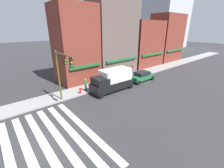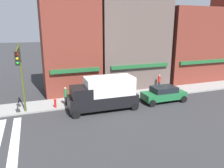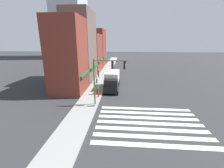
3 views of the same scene
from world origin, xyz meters
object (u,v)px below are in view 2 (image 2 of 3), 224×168
(fire_hydrant, at_px, (55,103))
(pedestrian_white_shirt, at_px, (123,86))
(pedestrian_red_jacket, at_px, (159,82))
(pedestrian_green_top, at_px, (66,96))
(traffic_signal, at_px, (20,67))
(sedan_green, at_px, (164,94))
(box_truck_black, at_px, (104,93))

(fire_hydrant, bearing_deg, pedestrian_white_shirt, 11.93)
(pedestrian_red_jacket, xyz_separation_m, pedestrian_green_top, (-11.28, -1.73, 0.00))
(pedestrian_green_top, bearing_deg, pedestrian_white_shirt, -84.96)
(traffic_signal, bearing_deg, sedan_green, -0.73)
(sedan_green, height_order, pedestrian_red_jacket, pedestrian_red_jacket)
(pedestrian_green_top, bearing_deg, fire_hydrant, 99.49)
(sedan_green, distance_m, fire_hydrant, 10.65)
(pedestrian_white_shirt, xyz_separation_m, fire_hydrant, (-7.42, -1.57, -0.46))
(traffic_signal, bearing_deg, fire_hydrant, 30.72)
(traffic_signal, bearing_deg, pedestrian_white_shirt, 17.23)
(pedestrian_white_shirt, bearing_deg, sedan_green, 139.57)
(box_truck_black, relative_size, pedestrian_green_top, 3.53)
(sedan_green, distance_m, pedestrian_green_top, 9.70)
(pedestrian_red_jacket, height_order, fire_hydrant, pedestrian_red_jacket)
(pedestrian_red_jacket, bearing_deg, fire_hydrant, 21.53)
(pedestrian_red_jacket, bearing_deg, box_truck_black, 36.76)
(pedestrian_green_top, distance_m, fire_hydrant, 1.16)
(box_truck_black, xyz_separation_m, pedestrian_white_shirt, (3.26, 3.27, -0.51))
(pedestrian_green_top, height_order, fire_hydrant, pedestrian_green_top)
(sedan_green, xyz_separation_m, pedestrian_white_shirt, (-3.10, 3.27, 0.23))
(pedestrian_red_jacket, distance_m, pedestrian_green_top, 11.42)
(traffic_signal, relative_size, pedestrian_white_shirt, 3.43)
(box_truck_black, xyz_separation_m, pedestrian_green_top, (-3.14, 1.99, -0.51))
(traffic_signal, xyz_separation_m, pedestrian_red_jacket, (14.88, 3.55, -3.30))
(fire_hydrant, bearing_deg, sedan_green, -9.18)
(traffic_signal, height_order, sedan_green, traffic_signal)
(pedestrian_white_shirt, distance_m, fire_hydrant, 7.59)
(pedestrian_white_shirt, height_order, pedestrian_green_top, same)
(traffic_signal, xyz_separation_m, box_truck_black, (6.74, -0.17, -2.79))
(pedestrian_white_shirt, bearing_deg, fire_hydrant, 18.02)
(fire_hydrant, bearing_deg, box_truck_black, -22.22)
(pedestrian_green_top, bearing_deg, traffic_signal, 110.57)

